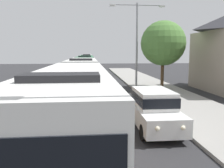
# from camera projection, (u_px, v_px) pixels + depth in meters

# --- Properties ---
(bus_lead) EXTENTS (2.58, 11.57, 3.21)m
(bus_lead) POSITION_uv_depth(u_px,v_px,m) (73.00, 105.00, 8.80)
(bus_lead) COLOR silver
(bus_lead) RESTS_ON ground_plane
(bus_second_in_line) EXTENTS (2.58, 11.93, 3.21)m
(bus_second_in_line) POSITION_uv_depth(u_px,v_px,m) (83.00, 74.00, 21.78)
(bus_second_in_line) COLOR silver
(bus_second_in_line) RESTS_ON ground_plane
(bus_middle) EXTENTS (2.58, 11.28, 3.21)m
(bus_middle) POSITION_uv_depth(u_px,v_px,m) (85.00, 66.00, 35.17)
(bus_middle) COLOR #33724C
(bus_middle) RESTS_ON ground_plane
(bus_fourth_in_line) EXTENTS (2.58, 10.66, 3.21)m
(bus_fourth_in_line) POSITION_uv_depth(u_px,v_px,m) (86.00, 62.00, 48.52)
(bus_fourth_in_line) COLOR #33724C
(bus_fourth_in_line) RESTS_ON ground_plane
(bus_rear) EXTENTS (2.58, 11.44, 3.21)m
(bus_rear) POSITION_uv_depth(u_px,v_px,m) (87.00, 60.00, 60.64)
(bus_rear) COLOR silver
(bus_rear) RESTS_ON ground_plane
(white_suv) EXTENTS (1.86, 4.68, 1.90)m
(white_suv) POSITION_uv_depth(u_px,v_px,m) (153.00, 108.00, 11.13)
(white_suv) COLOR white
(white_suv) RESTS_ON ground_plane
(streetlamp_mid) EXTENTS (5.48, 0.28, 8.34)m
(streetlamp_mid) POSITION_uv_depth(u_px,v_px,m) (137.00, 37.00, 23.03)
(streetlamp_mid) COLOR gray
(streetlamp_mid) RESTS_ON sidewalk
(roadside_tree) EXTENTS (4.41, 4.41, 6.63)m
(roadside_tree) POSITION_uv_depth(u_px,v_px,m) (163.00, 43.00, 22.76)
(roadside_tree) COLOR #4C3823
(roadside_tree) RESTS_ON sidewalk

